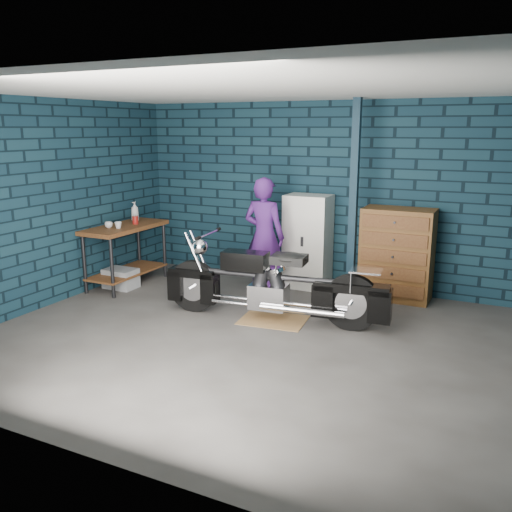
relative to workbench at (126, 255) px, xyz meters
The scene contains 14 objects.
ground 2.96m from the workbench, 23.48° to the right, with size 6.00×6.00×0.00m, color #514E4B.
room_walls 3.11m from the workbench, 12.84° to the right, with size 6.02×5.01×2.71m.
support_post 3.44m from the workbench, 13.67° to the left, with size 0.10×0.10×2.70m, color #102432.
workbench is the anchor object (origin of this frame).
drip_mat 2.71m from the workbench, 10.22° to the right, with size 0.79×0.60×0.01m, color #986F42.
motorcycle 2.67m from the workbench, 10.22° to the right, with size 2.40×0.65×1.06m, color black, non-canonical shape.
person 2.14m from the workbench, 13.82° to the left, with size 0.61×0.40×1.66m, color #491D6D.
storage_bin 0.36m from the workbench, 83.72° to the right, with size 0.46×0.33×0.29m, color gray.
locker 2.72m from the workbench, 23.20° to the left, with size 0.64×0.46×1.38m, color silver.
tool_chest 3.94m from the workbench, 15.72° to the left, with size 0.95×0.53×1.26m, color brown.
cup_a 0.57m from the workbench, 106.04° to the right, with size 0.11×0.11×0.09m, color beige.
cup_b 0.56m from the workbench, 71.87° to the right, with size 0.10×0.10×0.10m, color beige.
mug_red 0.54m from the workbench, 66.83° to the left, with size 0.09×0.09×0.12m, color maroon.
bottle 0.71m from the workbench, 103.39° to the left, with size 0.12×0.12×0.30m, color gray.
Camera 1 is at (2.52, -5.10, 2.32)m, focal length 38.00 mm.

